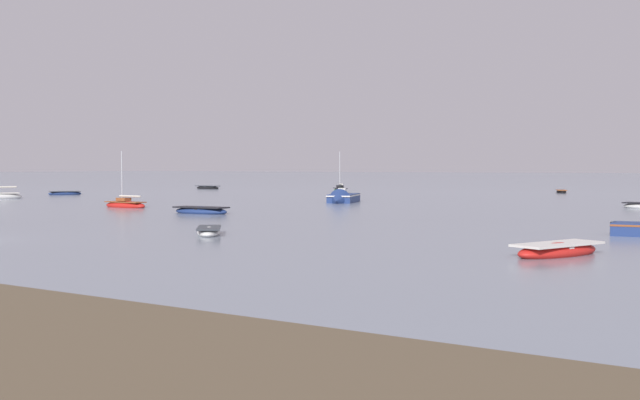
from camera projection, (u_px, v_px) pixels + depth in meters
sailboat_moored_0 at (340, 190)px, 108.90m from camera, size 4.55×4.98×5.78m
motorboat_moored_0 at (342, 199)px, 78.00m from camera, size 4.41×6.89×2.24m
rowboat_moored_1 at (561, 192)px, 106.11m from camera, size 2.50×3.80×0.57m
sailboat_moored_1 at (125, 205)px, 68.99m from camera, size 4.55×1.41×5.10m
rowboat_moored_3 at (558, 251)px, 31.98m from camera, size 3.00×4.73×0.71m
rowboat_moored_4 at (65, 193)px, 99.43m from camera, size 3.11×4.12×0.63m
rowboat_moored_5 at (201, 211)px, 60.13m from camera, size 4.70×2.03×0.72m
rowboat_moored_7 at (208, 188)px, 124.89m from camera, size 4.52×1.71×0.70m
rowboat_moored_8 at (209, 232)px, 41.68m from camera, size 3.16×3.48×0.55m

